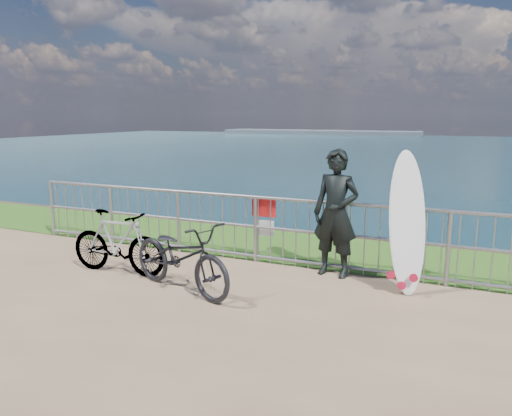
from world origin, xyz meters
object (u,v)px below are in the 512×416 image
at_px(bicycle_near, 181,256).
at_px(bicycle_far, 118,242).
at_px(surfer, 336,213).
at_px(surfboard, 407,228).

xyz_separation_m(bicycle_near, bicycle_far, (-1.32, 0.27, -0.01)).
bearing_deg(surfer, bicycle_far, -149.50).
height_order(surfboard, bicycle_far, surfboard).
xyz_separation_m(surfer, bicycle_far, (-3.08, -1.29, -0.47)).
height_order(surfer, bicycle_near, surfer).
distance_m(surfer, bicycle_far, 3.37).
relative_size(bicycle_near, bicycle_far, 1.16).
xyz_separation_m(surfer, surfboard, (1.08, -0.30, -0.06)).
bearing_deg(bicycle_far, surfboard, -78.94).
distance_m(surfer, bicycle_near, 2.39).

